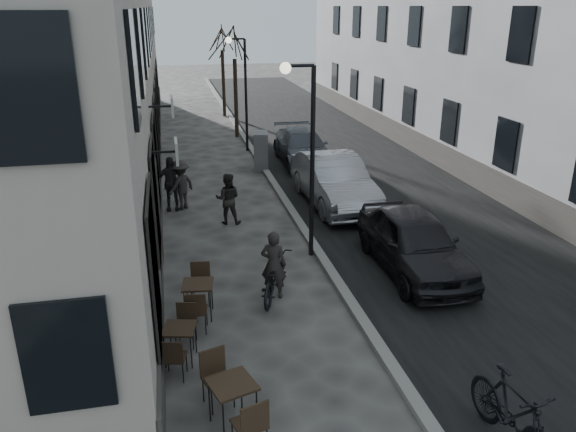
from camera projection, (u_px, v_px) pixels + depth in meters
name	position (u px, v px, depth m)	size (l,w,h in m)	color
ground	(396.00, 394.00, 9.76)	(120.00, 120.00, 0.00)	#393734
road	(339.00, 157.00, 25.16)	(7.30, 60.00, 0.00)	black
kerb	(259.00, 160.00, 24.42)	(0.25, 60.00, 0.12)	gray
streetlamp_near	(306.00, 141.00, 14.11)	(0.90, 0.28, 5.09)	black
streetlamp_far	(242.00, 82.00, 25.09)	(0.90, 0.28, 5.09)	black
tree_near	(234.00, 43.00, 27.33)	(2.40, 2.40, 5.70)	black
tree_far	(222.00, 37.00, 32.82)	(2.40, 2.40, 5.70)	black
bistro_set_a	(233.00, 400.00, 8.86)	(0.93, 1.72, 0.98)	black
bistro_set_b	(180.00, 340.00, 10.55)	(0.71, 1.49, 0.85)	black
bistro_set_c	(198.00, 296.00, 12.06)	(0.73, 1.63, 0.94)	black
utility_cabinet	(261.00, 151.00, 22.98)	(0.57, 1.03, 1.55)	#5B5B5D
bicycle	(274.00, 277.00, 12.89)	(0.66, 1.89, 1.00)	black
cyclist_rider	(274.00, 265.00, 12.78)	(0.59, 0.39, 1.63)	#282523
pedestrian_near	(228.00, 199.00, 17.19)	(0.78, 0.61, 1.60)	black
pedestrian_mid	(181.00, 185.00, 18.43)	(1.07, 0.61, 1.65)	#2A2724
pedestrian_far	(171.00, 184.00, 18.31)	(1.06, 0.44, 1.81)	black
car_near	(414.00, 242.00, 14.11)	(1.82, 4.53, 1.54)	black
car_mid	(334.00, 181.00, 18.83)	(1.76, 5.06, 1.67)	#94969C
car_far	(302.00, 147.00, 23.90)	(1.95, 4.81, 1.40)	#3F434B
moped	(513.00, 413.00, 8.41)	(0.58, 2.04, 1.22)	black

